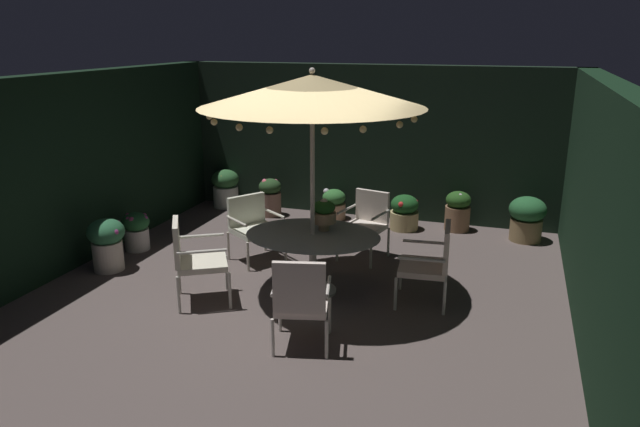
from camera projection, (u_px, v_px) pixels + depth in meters
ground_plane at (291, 302)px, 7.17m from camera, size 6.95×8.00×0.02m
hedge_backdrop_rear at (370, 141)px, 10.29m from camera, size 6.95×0.30×2.59m
hedge_backdrop_left at (52, 176)px, 7.79m from camera, size 0.30×8.00×2.59m
hedge_backdrop_right at (608, 225)px, 5.79m from camera, size 0.30×8.00×2.59m
patio_dining_table at (313, 244)px, 7.25m from camera, size 1.66×1.35×0.75m
patio_umbrella at (312, 91)px, 6.73m from camera, size 2.61×2.61×2.72m
centerpiece_planter at (324, 213)px, 7.29m from camera, size 0.30×0.30×0.41m
patio_chair_north at (253, 223)px, 8.37m from camera, size 0.83×0.85×0.90m
patio_chair_northeast at (193, 256)px, 6.97m from camera, size 0.82×0.81×1.02m
patio_chair_east at (301, 299)px, 5.90m from camera, size 0.68×0.68×1.01m
patio_chair_southeast at (432, 260)px, 6.97m from camera, size 0.64×0.69×0.97m
patio_chair_south at (367, 220)px, 8.44m from camera, size 0.68×0.70×0.94m
potted_plant_left_near at (527, 217)px, 9.17m from camera, size 0.56×0.56×0.69m
potted_plant_back_left at (107, 242)px, 8.00m from camera, size 0.50×0.50×0.72m
potted_plant_right_near at (270, 196)px, 10.46m from camera, size 0.39×0.39×0.66m
potted_plant_right_far at (334, 204)px, 10.30m from camera, size 0.40×0.40×0.53m
potted_plant_left_far at (226, 187)px, 10.98m from camera, size 0.50×0.50×0.69m
potted_plant_back_right at (404, 212)px, 9.73m from camera, size 0.46×0.47×0.58m
potted_plant_front_corner at (136, 230)px, 8.79m from camera, size 0.40×0.40×0.57m
potted_plant_back_center at (458, 210)px, 9.66m from camera, size 0.40×0.40×0.65m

